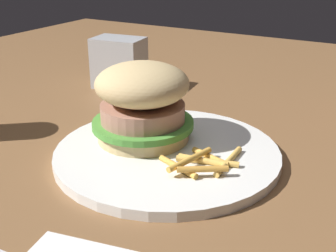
{
  "coord_description": "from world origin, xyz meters",
  "views": [
    {
      "loc": [
        -0.24,
        0.43,
        0.25
      ],
      "look_at": [
        0.01,
        -0.0,
        0.04
      ],
      "focal_mm": 47.14,
      "sensor_mm": 36.0,
      "label": 1
    }
  ],
  "objects_px": {
    "sandwich": "(142,102)",
    "napkin_dispenser": "(119,63)",
    "plate": "(168,152)",
    "fries_pile": "(204,162)"
  },
  "relations": [
    {
      "from": "sandwich",
      "to": "napkin_dispenser",
      "type": "height_order",
      "value": "sandwich"
    },
    {
      "from": "plate",
      "to": "napkin_dispenser",
      "type": "bearing_deg",
      "value": -43.06
    },
    {
      "from": "napkin_dispenser",
      "to": "fries_pile",
      "type": "bearing_deg",
      "value": 133.69
    },
    {
      "from": "plate",
      "to": "fries_pile",
      "type": "bearing_deg",
      "value": 160.78
    },
    {
      "from": "sandwich",
      "to": "napkin_dispenser",
      "type": "bearing_deg",
      "value": -47.79
    },
    {
      "from": "sandwich",
      "to": "napkin_dispenser",
      "type": "xyz_separation_m",
      "value": [
        0.18,
        -0.2,
        -0.02
      ]
    },
    {
      "from": "fries_pile",
      "to": "napkin_dispenser",
      "type": "relative_size",
      "value": 1.15
    },
    {
      "from": "sandwich",
      "to": "napkin_dispenser",
      "type": "relative_size",
      "value": 1.44
    },
    {
      "from": "plate",
      "to": "sandwich",
      "type": "height_order",
      "value": "sandwich"
    },
    {
      "from": "sandwich",
      "to": "fries_pile",
      "type": "height_order",
      "value": "sandwich"
    }
  ]
}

